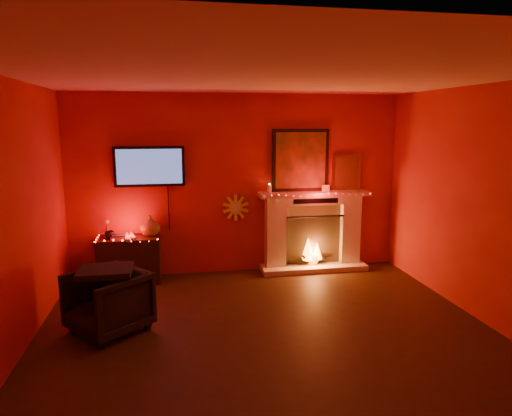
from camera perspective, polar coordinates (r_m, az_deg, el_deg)
The scene contains 6 objects.
room at distance 4.47m, azimuth 2.35°, elevation -1.24°, with size 5.00×5.00×5.00m.
fireplace at distance 7.15m, azimuth 7.07°, elevation -1.94°, with size 1.72×0.40×2.18m.
tv at distance 6.76m, azimuth -13.16°, elevation 5.06°, with size 1.00×0.07×1.24m.
sunburst_clock at distance 6.93m, azimuth -2.55°, elevation 0.05°, with size 0.40×0.03×0.40m.
console_table at distance 6.83m, azimuth -15.37°, elevation -5.79°, with size 0.89×0.53×0.96m.
armchair at distance 5.33m, azimuth -18.01°, elevation -11.11°, with size 0.73×0.75×0.68m, color black.
Camera 1 is at (-0.96, -4.27, 2.27)m, focal length 32.00 mm.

